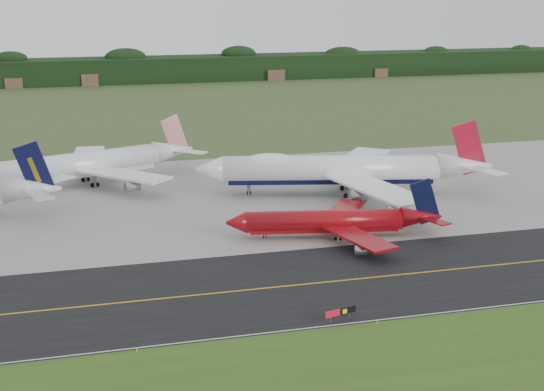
{
  "coord_description": "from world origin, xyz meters",
  "views": [
    {
      "loc": [
        -36.46,
        -110.99,
        45.34
      ],
      "look_at": [
        -1.53,
        22.0,
        7.62
      ],
      "focal_mm": 50.0,
      "sensor_mm": 36.0,
      "label": 1
    }
  ],
  "objects_px": {
    "jet_red_737": "(336,221)",
    "taxiway_sign": "(341,312)",
    "jet_star_tail": "(88,164)",
    "jet_ba_747": "(341,170)"
  },
  "relations": [
    {
      "from": "jet_ba_747",
      "to": "taxiway_sign",
      "type": "bearing_deg",
      "value": -109.73
    },
    {
      "from": "jet_red_737",
      "to": "jet_star_tail",
      "type": "relative_size",
      "value": 0.75
    },
    {
      "from": "jet_ba_747",
      "to": "jet_star_tail",
      "type": "relative_size",
      "value": 1.22
    },
    {
      "from": "jet_ba_747",
      "to": "taxiway_sign",
      "type": "height_order",
      "value": "jet_ba_747"
    },
    {
      "from": "jet_red_737",
      "to": "taxiway_sign",
      "type": "distance_m",
      "value": 37.25
    },
    {
      "from": "jet_red_737",
      "to": "taxiway_sign",
      "type": "xyz_separation_m",
      "value": [
        -11.71,
        -35.31,
        -1.89
      ]
    },
    {
      "from": "taxiway_sign",
      "to": "jet_star_tail",
      "type": "bearing_deg",
      "value": 110.16
    },
    {
      "from": "jet_red_737",
      "to": "taxiway_sign",
      "type": "bearing_deg",
      "value": -108.34
    },
    {
      "from": "jet_star_tail",
      "to": "taxiway_sign",
      "type": "height_order",
      "value": "jet_star_tail"
    },
    {
      "from": "taxiway_sign",
      "to": "jet_red_737",
      "type": "bearing_deg",
      "value": 71.66
    }
  ]
}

